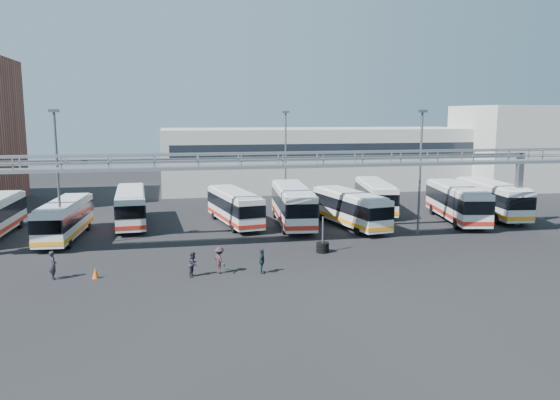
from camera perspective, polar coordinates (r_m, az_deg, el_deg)
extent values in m
plane|color=black|center=(36.28, 1.65, -6.79)|extent=(140.00, 140.00, 0.00)
cube|color=gray|center=(39.99, 0.06, 3.57)|extent=(50.00, 1.80, 0.22)
cube|color=gray|center=(39.09, 0.31, 4.85)|extent=(50.00, 0.10, 0.10)
cube|color=gray|center=(40.75, -0.17, 5.01)|extent=(50.00, 0.10, 0.10)
cube|color=#4C4F54|center=(43.89, -0.98, 4.31)|extent=(45.00, 0.50, 0.35)
cube|color=#9E9E99|center=(74.96, 4.03, 4.42)|extent=(42.00, 14.00, 8.00)
cube|color=#B2B2AD|center=(80.55, 23.45, 5.09)|extent=(14.00, 12.00, 11.00)
cylinder|color=#4C4F54|center=(43.05, -22.16, 1.82)|extent=(0.18, 0.18, 10.00)
cube|color=#4C4F54|center=(42.79, -22.56, 8.62)|extent=(0.70, 0.35, 0.22)
cylinder|color=#4C4F54|center=(45.86, 14.42, 2.60)|extent=(0.18, 0.18, 10.00)
cube|color=#4C4F54|center=(45.61, 14.67, 8.98)|extent=(0.70, 0.35, 0.22)
cylinder|color=#4C4F54|center=(57.48, 0.59, 4.09)|extent=(0.18, 0.18, 10.00)
cube|color=#4C4F54|center=(57.28, 0.60, 9.18)|extent=(0.70, 0.35, 0.22)
cylinder|color=black|center=(52.83, -25.53, -2.16)|extent=(0.31, 0.95, 0.95)
cube|color=silver|center=(46.53, -21.57, -1.81)|extent=(3.04, 10.20, 2.51)
cube|color=black|center=(46.47, -21.59, -1.45)|extent=(3.11, 10.26, 1.01)
cube|color=orange|center=(46.69, -21.51, -2.89)|extent=(3.10, 10.25, 0.32)
cube|color=silver|center=(46.31, -21.67, -0.20)|extent=(2.74, 9.18, 0.15)
cylinder|color=black|center=(44.00, -23.81, -4.15)|extent=(0.34, 0.93, 0.91)
cylinder|color=black|center=(43.45, -21.22, -4.15)|extent=(0.34, 0.93, 0.91)
cylinder|color=black|center=(50.06, -21.72, -2.51)|extent=(0.34, 0.93, 0.91)
cylinder|color=black|center=(49.58, -19.43, -2.49)|extent=(0.34, 0.93, 0.91)
cube|color=silver|center=(50.48, -15.30, -0.60)|extent=(2.98, 10.73, 2.65)
cube|color=black|center=(50.44, -15.32, -0.25)|extent=(3.05, 10.79, 1.06)
cube|color=#B42316|center=(50.64, -15.26, -1.65)|extent=(3.04, 10.78, 0.34)
cube|color=silver|center=(50.28, -15.37, 0.98)|extent=(2.69, 9.65, 0.15)
cylinder|color=black|center=(47.40, -16.60, -2.83)|extent=(0.34, 0.98, 0.96)
cylinder|color=black|center=(47.36, -13.97, -2.73)|extent=(0.34, 0.98, 0.96)
cylinder|color=black|center=(54.07, -16.36, -1.40)|extent=(0.34, 0.98, 0.96)
cylinder|color=black|center=(54.04, -14.06, -1.32)|extent=(0.34, 0.98, 0.96)
cube|color=silver|center=(49.11, -4.80, -0.66)|extent=(4.03, 10.40, 2.54)
cube|color=black|center=(49.07, -4.80, -0.31)|extent=(4.10, 10.47, 1.02)
cube|color=#B42316|center=(49.27, -4.79, -1.69)|extent=(4.09, 10.46, 0.32)
cube|color=silver|center=(48.91, -4.82, 0.89)|extent=(3.63, 9.36, 0.15)
cylinder|color=black|center=(45.99, -4.85, -2.87)|extent=(0.43, 0.96, 0.92)
cylinder|color=black|center=(46.60, -2.41, -2.68)|extent=(0.43, 0.96, 0.92)
cylinder|color=black|center=(52.14, -6.90, -1.50)|extent=(0.43, 0.96, 0.92)
cylinder|color=black|center=(52.68, -4.72, -1.36)|extent=(0.43, 0.96, 0.92)
cube|color=silver|center=(48.79, 1.32, -0.42)|extent=(3.64, 11.71, 2.88)
cube|color=black|center=(48.74, 1.33, -0.03)|extent=(3.70, 11.77, 1.15)
cube|color=#B42316|center=(48.97, 1.32, -1.60)|extent=(3.69, 11.76, 0.37)
cube|color=silver|center=(48.57, 1.33, 1.35)|extent=(3.28, 10.54, 0.17)
cylinder|color=black|center=(45.30, 0.44, -2.93)|extent=(0.41, 1.07, 1.05)
cylinder|color=black|center=(45.64, 3.41, -2.86)|extent=(0.41, 1.07, 1.05)
cylinder|color=black|center=(52.50, -0.50, -1.29)|extent=(0.41, 1.07, 1.05)
cylinder|color=black|center=(52.79, 2.07, -1.24)|extent=(0.41, 1.07, 1.05)
cube|color=silver|center=(48.45, 7.34, -0.81)|extent=(4.10, 10.54, 2.57)
cube|color=black|center=(48.40, 7.35, -0.45)|extent=(4.17, 10.61, 1.03)
cube|color=orange|center=(48.61, 7.32, -1.87)|extent=(4.16, 10.60, 0.33)
cube|color=silver|center=(48.24, 7.37, 0.79)|extent=(3.69, 9.49, 0.15)
cylinder|color=black|center=(45.35, 8.15, -3.08)|extent=(0.44, 0.97, 0.94)
cylinder|color=black|center=(46.41, 10.40, -2.87)|extent=(0.44, 0.97, 0.94)
cylinder|color=black|center=(51.06, 4.50, -1.68)|extent=(0.44, 0.97, 0.94)
cylinder|color=black|center=(52.00, 6.58, -1.51)|extent=(0.44, 0.97, 0.94)
cube|color=silver|center=(56.02, 9.91, 0.46)|extent=(4.11, 10.64, 2.60)
cube|color=black|center=(55.98, 9.92, 0.77)|extent=(4.18, 10.71, 1.04)
cube|color=orange|center=(56.16, 9.89, -0.47)|extent=(4.16, 10.70, 0.33)
cube|color=silver|center=(55.84, 9.95, 1.86)|extent=(3.70, 9.58, 0.15)
cylinder|color=black|center=(52.80, 9.46, -1.42)|extent=(0.44, 0.98, 0.94)
cylinder|color=black|center=(53.24, 11.70, -1.39)|extent=(0.44, 0.98, 0.94)
cylinder|color=black|center=(59.24, 8.24, -0.27)|extent=(0.44, 0.98, 0.94)
cylinder|color=black|center=(59.64, 10.25, -0.26)|extent=(0.44, 0.98, 0.94)
cube|color=silver|center=(53.08, 17.97, -0.16)|extent=(4.60, 11.49, 2.80)
cube|color=black|center=(53.04, 17.99, 0.20)|extent=(4.67, 11.56, 1.12)
cube|color=#B42316|center=(53.24, 17.92, -1.21)|extent=(4.66, 11.54, 0.36)
cube|color=silver|center=(52.88, 18.05, 1.43)|extent=(4.14, 10.34, 0.16)
cylinder|color=black|center=(49.60, 17.94, -2.35)|extent=(0.49, 1.06, 1.02)
cylinder|color=black|center=(50.38, 20.43, -2.31)|extent=(0.49, 1.06, 1.02)
cylinder|color=black|center=(56.32, 15.64, -0.94)|extent=(0.49, 1.06, 1.02)
cylinder|color=black|center=(57.02, 17.87, -0.93)|extent=(0.49, 1.06, 1.02)
cube|color=silver|center=(56.58, 21.22, 0.19)|extent=(3.66, 11.31, 2.78)
cube|color=black|center=(56.54, 21.24, 0.52)|extent=(3.73, 11.38, 1.11)
cube|color=orange|center=(56.73, 21.16, -0.79)|extent=(3.72, 11.37, 0.35)
cube|color=silver|center=(56.40, 21.30, 1.67)|extent=(3.30, 10.18, 0.16)
cylinder|color=black|center=(53.16, 21.75, -1.83)|extent=(0.41, 1.04, 1.01)
cylinder|color=black|center=(54.24, 23.89, -1.76)|extent=(0.41, 1.04, 1.01)
cylinder|color=black|center=(59.46, 18.64, -0.58)|extent=(0.41, 1.04, 1.01)
cylinder|color=black|center=(60.43, 20.62, -0.54)|extent=(0.41, 1.04, 1.01)
imported|color=black|center=(35.70, -22.64, -6.29)|extent=(0.64, 0.75, 1.75)
imported|color=#25212E|center=(34.00, -9.03, -6.63)|extent=(0.85, 0.93, 1.54)
imported|color=#322125|center=(34.39, -6.32, -6.27)|extent=(0.99, 1.25, 1.69)
imported|color=#1A282F|center=(34.23, -1.90, -6.41)|extent=(0.61, 0.97, 1.55)
cone|color=#E4510C|center=(35.15, -18.72, -7.25)|extent=(0.42, 0.42, 0.64)
cylinder|color=black|center=(39.55, 4.47, -5.29)|extent=(0.92, 0.92, 0.22)
cylinder|color=black|center=(39.50, 4.47, -4.95)|extent=(0.92, 0.92, 0.22)
cylinder|color=black|center=(39.44, 4.48, -4.61)|extent=(0.92, 0.92, 0.22)
cylinder|color=#4C4F54|center=(39.28, 4.49, -3.62)|extent=(0.13, 0.13, 2.63)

